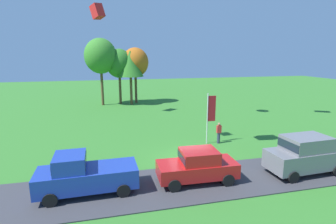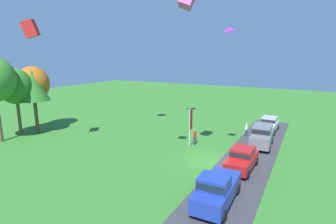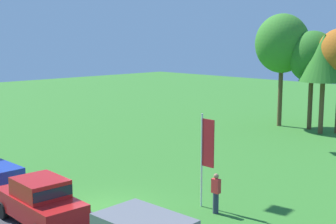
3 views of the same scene
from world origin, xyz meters
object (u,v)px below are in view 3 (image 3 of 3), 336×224
(tree_far_right, at_px, (324,58))
(flag_banner, at_px, (206,149))
(tree_center_back, at_px, (312,57))
(car_sedan_by_flagpole, at_px, (40,200))
(tree_left_of_center, at_px, (282,44))
(person_watching_sky, at_px, (216,193))

(tree_far_right, bearing_deg, flag_banner, -76.63)
(tree_center_back, bearing_deg, car_sedan_by_flagpole, -84.05)
(car_sedan_by_flagpole, relative_size, tree_far_right, 0.58)
(tree_left_of_center, relative_size, flag_banner, 2.26)
(tree_center_back, relative_size, tree_far_right, 1.03)
(flag_banner, bearing_deg, tree_far_right, 103.37)
(tree_center_back, xyz_separation_m, flag_banner, (5.87, -19.38, -3.17))
(person_watching_sky, distance_m, flag_banner, 1.87)
(car_sedan_by_flagpole, height_order, person_watching_sky, car_sedan_by_flagpole)
(tree_center_back, xyz_separation_m, tree_far_right, (1.49, -0.97, 0.01))
(car_sedan_by_flagpole, bearing_deg, person_watching_sky, 56.12)
(tree_center_back, bearing_deg, tree_left_of_center, -170.24)
(flag_banner, bearing_deg, car_sedan_by_flagpole, -118.01)
(person_watching_sky, relative_size, flag_banner, 0.42)
(tree_center_back, bearing_deg, flag_banner, -73.16)
(car_sedan_by_flagpole, relative_size, tree_left_of_center, 0.48)
(tree_far_right, bearing_deg, car_sedan_by_flagpole, -87.28)
(person_watching_sky, relative_size, tree_center_back, 0.22)
(person_watching_sky, bearing_deg, tree_left_of_center, 115.45)
(car_sedan_by_flagpole, distance_m, person_watching_sky, 7.07)
(tree_center_back, height_order, flag_banner, tree_center_back)
(person_watching_sky, xyz_separation_m, tree_far_right, (-5.10, 18.59, 4.89))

